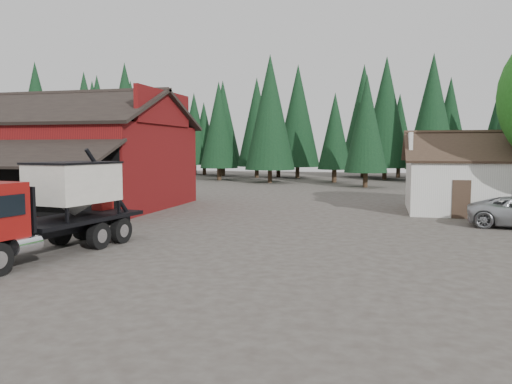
# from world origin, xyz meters

# --- Properties ---
(ground) EXTENTS (120.00, 120.00, 0.00)m
(ground) POSITION_xyz_m (0.00, 0.00, 0.00)
(ground) COLOR #3F3832
(ground) RESTS_ON ground
(red_barn) EXTENTS (12.80, 13.63, 7.18)m
(red_barn) POSITION_xyz_m (-11.00, 9.90, 2.69)
(red_barn) COLOR maroon
(red_barn) RESTS_ON ground
(farmhouse) EXTENTS (8.60, 6.42, 4.65)m
(farmhouse) POSITION_xyz_m (13.00, 13.00, 1.67)
(farmhouse) COLOR silver
(farmhouse) RESTS_ON ground
(conifer_backdrop) EXTENTS (76.00, 16.00, 16.00)m
(conifer_backdrop) POSITION_xyz_m (0.00, 42.00, 0.00)
(conifer_backdrop) COLOR black
(conifer_backdrop) RESTS_ON ground
(near_pine_a) EXTENTS (4.40, 4.40, 11.40)m
(near_pine_a) POSITION_xyz_m (-22.00, 28.00, 6.39)
(near_pine_a) COLOR #382619
(near_pine_a) RESTS_ON ground
(near_pine_b) EXTENTS (3.96, 3.96, 10.40)m
(near_pine_b) POSITION_xyz_m (6.00, 30.00, 5.89)
(near_pine_b) COLOR #382619
(near_pine_b) RESTS_ON ground
(near_pine_d) EXTENTS (5.28, 5.28, 13.40)m
(near_pine_d) POSITION_xyz_m (-4.00, 34.00, 7.39)
(near_pine_d) COLOR #382619
(near_pine_d) RESTS_ON ground
(feed_truck) EXTENTS (3.41, 8.29, 3.63)m
(feed_truck) POSITION_xyz_m (-3.49, -2.98, 1.70)
(feed_truck) COLOR black
(feed_truck) RESTS_ON ground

